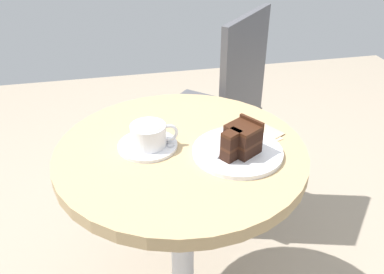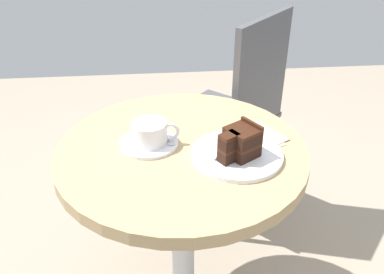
{
  "view_description": "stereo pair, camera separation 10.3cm",
  "coord_description": "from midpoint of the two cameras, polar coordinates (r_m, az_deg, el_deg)",
  "views": [
    {
      "loc": [
        -0.16,
        -0.88,
        1.26
      ],
      "look_at": [
        0.03,
        -0.02,
        0.73
      ],
      "focal_mm": 38.0,
      "sensor_mm": 36.0,
      "label": 1
    },
    {
      "loc": [
        -0.06,
        -0.9,
        1.26
      ],
      "look_at": [
        0.03,
        -0.02,
        0.73
      ],
      "focal_mm": 38.0,
      "sensor_mm": 36.0,
      "label": 2
    }
  ],
  "objects": [
    {
      "name": "cafe_table",
      "position": [
        1.14,
        1.21,
        -6.65
      ],
      "size": [
        0.66,
        0.66,
        0.69
      ],
      "color": "tan",
      "rests_on": "ground"
    },
    {
      "name": "saucer",
      "position": [
        1.08,
        -3.31,
        -0.89
      ],
      "size": [
        0.16,
        0.16,
        0.01
      ],
      "color": "white",
      "rests_on": "cafe_table"
    },
    {
      "name": "coffee_cup",
      "position": [
        1.05,
        -3.07,
        0.61
      ],
      "size": [
        0.12,
        0.09,
        0.06
      ],
      "color": "white",
      "rests_on": "saucer"
    },
    {
      "name": "teaspoon",
      "position": [
        1.08,
        -1.0,
        -0.37
      ],
      "size": [
        0.06,
        0.08,
        0.0
      ],
      "rotation": [
        0.0,
        0.0,
        5.28
      ],
      "color": "silver",
      "rests_on": "saucer"
    },
    {
      "name": "cake_plate",
      "position": [
        1.04,
        9.17,
        -2.54
      ],
      "size": [
        0.23,
        0.23,
        0.01
      ],
      "color": "white",
      "rests_on": "cafe_table"
    },
    {
      "name": "cake_slice",
      "position": [
        1.0,
        9.71,
        -0.87
      ],
      "size": [
        0.11,
        0.1,
        0.08
      ],
      "rotation": [
        0.0,
        0.0,
        3.7
      ],
      "color": "black",
      "rests_on": "cake_plate"
    },
    {
      "name": "fork",
      "position": [
        1.07,
        7.49,
        -0.71
      ],
      "size": [
        0.08,
        0.14,
        0.0
      ],
      "rotation": [
        0.0,
        0.0,
        1.09
      ],
      "color": "silver",
      "rests_on": "cake_plate"
    },
    {
      "name": "napkin",
      "position": [
        1.12,
        11.03,
        -0.12
      ],
      "size": [
        0.2,
        0.19,
        0.0
      ],
      "rotation": [
        0.0,
        0.0,
        0.37
      ],
      "color": "tan",
      "rests_on": "cafe_table"
    },
    {
      "name": "cafe_chair",
      "position": [
        1.62,
        8.31,
        4.24
      ],
      "size": [
        0.54,
        0.54,
        0.9
      ],
      "rotation": [
        0.0,
        0.0,
        3.97
      ],
      "color": "#4C4C51",
      "rests_on": "ground"
    }
  ]
}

